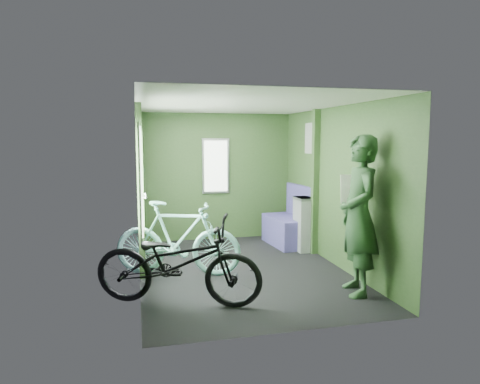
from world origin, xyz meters
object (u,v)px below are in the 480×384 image
(passenger, at_px, (359,215))
(waste_box, at_px, (304,224))
(bicycle_mint, at_px, (178,275))
(bench_seat, at_px, (288,227))
(bicycle_black, at_px, (178,305))

(passenger, bearing_deg, waste_box, -173.68)
(bicycle_mint, height_order, waste_box, waste_box)
(bench_seat, bearing_deg, passenger, -95.93)
(waste_box, bearing_deg, bench_seat, 104.16)
(bicycle_black, distance_m, waste_box, 2.97)
(passenger, bearing_deg, bench_seat, -170.34)
(passenger, bearing_deg, bicycle_mint, -109.97)
(waste_box, distance_m, bench_seat, 0.48)
(bicycle_black, bearing_deg, bicycle_mint, 16.06)
(bicycle_black, relative_size, passenger, 0.99)
(bicycle_black, xyz_separation_m, bench_seat, (2.14, 2.33, 0.31))
(bicycle_black, distance_m, bicycle_mint, 1.07)
(bicycle_mint, relative_size, bench_seat, 1.63)
(bicycle_mint, height_order, passenger, passenger)
(waste_box, bearing_deg, bicycle_mint, -159.06)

